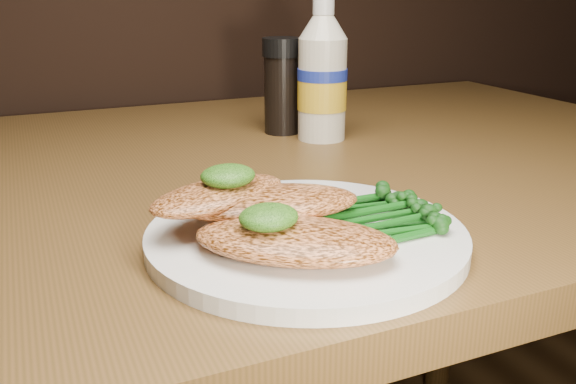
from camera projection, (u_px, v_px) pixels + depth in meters
name	position (u px, v px, depth m)	size (l,w,h in m)	color
plate	(306.00, 236.00, 0.51)	(0.26, 0.26, 0.01)	white
chicken_front	(295.00, 240.00, 0.45)	(0.15, 0.08, 0.02)	#D77A44
chicken_mid	(271.00, 203.00, 0.51)	(0.15, 0.07, 0.02)	#D77A44
chicken_back	(219.00, 195.00, 0.50)	(0.13, 0.06, 0.02)	#D77A44
pesto_front	(269.00, 217.00, 0.45)	(0.05, 0.04, 0.02)	black
pesto_back	(228.00, 176.00, 0.50)	(0.05, 0.04, 0.02)	black
broccolini_bundle	(367.00, 212.00, 0.52)	(0.13, 0.10, 0.02)	#114F12
mayo_bottle	(322.00, 70.00, 0.82)	(0.07, 0.07, 0.19)	beige
pepper_grinder	(282.00, 86.00, 0.87)	(0.05, 0.05, 0.13)	black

